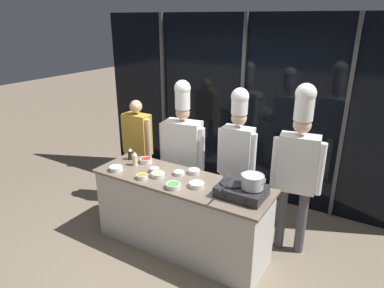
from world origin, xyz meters
The scene contains 21 objects.
ground_plane centered at (0.00, 0.00, 0.00)m, with size 24.00×24.00×0.00m, color #7F705B.
window_wall_back centered at (0.00, 1.71, 1.35)m, with size 5.00×0.09×2.70m.
demo_counter centered at (0.00, 0.00, 0.45)m, with size 2.11×0.67×0.91m.
portable_stove centered at (0.74, 0.01, 0.96)m, with size 0.48×0.38×0.12m.
frying_pan centered at (0.63, 0.00, 1.05)m, with size 0.25×0.43×0.05m.
stock_pot centered at (0.85, 0.01, 1.10)m, with size 0.26×0.23×0.14m.
squeeze_bottle_oil centered at (-0.71, 0.05, 0.99)m, with size 0.07×0.07×0.18m.
squeeze_bottle_soy centered at (-0.87, 0.16, 0.98)m, with size 0.07×0.07×0.15m.
prep_bowl_scallions centered at (0.04, -0.21, 0.94)m, with size 0.17×0.17×0.05m.
prep_bowl_chicken centered at (0.24, -0.06, 0.93)m, with size 0.17×0.17×0.05m.
prep_bowl_noodles centered at (-0.79, -0.19, 0.94)m, with size 0.16×0.16×0.05m.
prep_bowl_ginger centered at (-0.26, -0.07, 0.93)m, with size 0.16×0.16×0.05m.
prep_bowl_carrots centered at (-0.39, -0.20, 0.93)m, with size 0.13×0.13×0.05m.
prep_bowl_garlic centered at (0.05, 0.22, 0.94)m, with size 0.14×0.14×0.05m.
prep_bowl_shrimp centered at (-0.38, 0.02, 0.93)m, with size 0.12×0.12×0.05m.
prep_bowl_bean_sprouts centered at (-0.09, 0.10, 0.93)m, with size 0.13×0.13×0.04m.
prep_bowl_bell_pepper centered at (-0.64, 0.18, 0.94)m, with size 0.16×0.16×0.06m.
person_guest centered at (-1.17, 0.66, 0.94)m, with size 0.51×0.20×1.55m.
chef_head centered at (-0.36, 0.61, 1.06)m, with size 0.62×0.32×1.91m.
chef_sous centered at (0.38, 0.69, 1.12)m, with size 0.49×0.21×1.87m.
chef_line centered at (1.13, 0.63, 1.16)m, with size 0.55×0.28×2.01m.
Camera 1 is at (1.91, -2.91, 2.63)m, focal length 32.00 mm.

